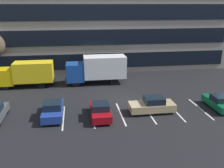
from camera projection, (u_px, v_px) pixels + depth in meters
ground_plane at (127, 100)px, 28.11m from camera, size 120.00×120.00×0.00m
office_building at (107, 23)px, 42.78m from camera, size 38.16×12.43×14.40m
lot_markings at (135, 113)px, 24.82m from camera, size 14.14×5.40×0.01m
box_truck_yellow_all at (27, 73)px, 32.09m from camera, size 7.08×2.34×3.28m
box_truck_blue at (97, 68)px, 33.42m from camera, size 8.08×2.67×3.74m
sedan_forest at (219, 102)px, 25.72m from camera, size 1.70×4.05×1.45m
sedan_navy at (53, 110)px, 23.75m from camera, size 1.87×4.46×1.60m
sedan_tan at (152, 105)px, 24.76m from camera, size 4.50×1.88×1.61m
sedan_maroon at (100, 110)px, 23.66m from camera, size 1.77×4.23×1.52m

